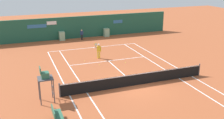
{
  "coord_description": "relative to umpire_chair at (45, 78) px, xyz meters",
  "views": [
    {
      "loc": [
        -8.56,
        -17.47,
        8.59
      ],
      "look_at": [
        -0.35,
        4.44,
        0.8
      ],
      "focal_mm": 42.74,
      "sensor_mm": 36.0,
      "label": 1
    }
  ],
  "objects": [
    {
      "name": "tennis_ball_by_sideline",
      "position": [
        8.31,
        5.56,
        -1.71
      ],
      "size": [
        0.07,
        0.07,
        0.07
      ],
      "primitive_type": "sphere",
      "color": "#CCE033",
      "rests_on": "ground_plane"
    },
    {
      "name": "umpire_chair",
      "position": [
        0.0,
        0.0,
        0.0
      ],
      "size": [
        1.0,
        1.0,
        2.55
      ],
      "rotation": [
        0.0,
        0.0,
        -1.57
      ],
      "color": "#47474C",
      "rests_on": "ground_plane"
    },
    {
      "name": "tennis_ball_near_service_line",
      "position": [
        4.68,
        7.45,
        -1.71
      ],
      "size": [
        0.07,
        0.07,
        0.07
      ],
      "primitive_type": "sphere",
      "color": "#CCE033",
      "rests_on": "ground_plane"
    },
    {
      "name": "player_on_baseline",
      "position": [
        6.29,
        7.85,
        -0.81
      ],
      "size": [
        0.79,
        0.62,
        1.78
      ],
      "rotation": [
        0.0,
        0.0,
        2.73
      ],
      "color": "yellow",
      "rests_on": "ground_plane"
    },
    {
      "name": "tennis_ball_mid_court",
      "position": [
        5.72,
        5.88,
        -1.71
      ],
      "size": [
        0.07,
        0.07,
        0.07
      ],
      "primitive_type": "sphere",
      "color": "#CCE033",
      "rests_on": "ground_plane"
    },
    {
      "name": "player_bench",
      "position": [
        0.21,
        -2.84,
        -1.23
      ],
      "size": [
        0.54,
        1.3,
        0.88
      ],
      "rotation": [
        0.0,
        0.0,
        -1.57
      ],
      "color": "#38383D",
      "rests_on": "ground_plane"
    },
    {
      "name": "tennis_net",
      "position": [
        6.96,
        0.32,
        -1.23
      ],
      "size": [
        12.1,
        0.1,
        1.07
      ],
      "color": "#4C4C51",
      "rests_on": "ground_plane"
    },
    {
      "name": "sponsor_back_wall",
      "position": [
        6.96,
        17.29,
        -0.34
      ],
      "size": [
        25.0,
        1.02,
        2.9
      ],
      "color": "#1E5642",
      "rests_on": "ground_plane"
    },
    {
      "name": "ground_plane",
      "position": [
        6.96,
        0.9,
        -1.74
      ],
      "size": [
        80.0,
        80.0,
        0.01
      ],
      "color": "#A8512D"
    },
    {
      "name": "ball_kid_right_post",
      "position": [
        6.62,
        16.1,
        -0.96
      ],
      "size": [
        0.45,
        0.22,
        1.36
      ],
      "rotation": [
        0.0,
        0.0,
        3.31
      ],
      "color": "black",
      "rests_on": "ground_plane"
    }
  ]
}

